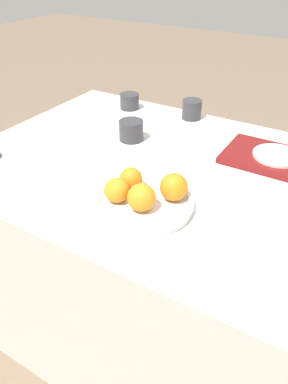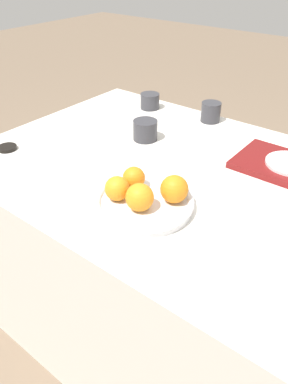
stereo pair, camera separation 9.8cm
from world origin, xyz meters
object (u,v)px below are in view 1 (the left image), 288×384
cup_2 (192,109)px  cup_0 (131,130)px  orange_3 (117,190)px  serving_tray (276,159)px  orange_2 (141,198)px  orange_1 (174,187)px  cup_1 (130,101)px  side_plate (277,155)px  orange_0 (131,179)px  fruit_platter (144,203)px

cup_2 → cup_0: bearing=-109.5°
orange_3 → serving_tray: size_ratio=0.20×
orange_2 → orange_3: bearing=-179.1°
orange_3 → cup_0: orange_3 is taller
orange_1 → cup_2: size_ratio=0.98×
cup_1 → orange_2: bearing=-54.6°
side_plate → cup_0: cup_0 is taller
orange_0 → cup_0: 0.35m
serving_tray → orange_1: bearing=-114.6°
orange_3 → serving_tray: 0.56m
orange_3 → cup_0: (-0.19, 0.37, -0.02)m
cup_0 → cup_2: cup_2 is taller
orange_3 → cup_1: (-0.36, 0.62, -0.02)m
orange_0 → cup_2: (-0.09, 0.59, -0.01)m
orange_1 → side_plate: bearing=65.4°
cup_1 → cup_2: bearing=8.1°
fruit_platter → orange_3: orange_3 is taller
cup_0 → cup_2: (0.10, 0.29, 0.00)m
cup_1 → cup_2: size_ratio=1.05×
side_plate → orange_1: bearing=-114.6°
orange_0 → cup_2: bearing=98.6°
fruit_platter → orange_3: bearing=-149.8°
orange_3 → side_plate: (0.30, 0.47, -0.03)m
serving_tray → orange_3: bearing=-122.5°
fruit_platter → orange_1: (0.06, 0.05, 0.04)m
orange_2 → side_plate: bearing=64.4°
side_plate → cup_1: size_ratio=1.91×
side_plate → orange_2: bearing=-115.6°
cup_0 → cup_1: (-0.17, 0.25, -0.00)m
orange_0 → cup_0: (-0.19, 0.30, -0.02)m
serving_tray → cup_1: cup_1 is taller
orange_1 → orange_3: 0.15m
orange_1 → cup_1: bearing=132.5°
fruit_platter → cup_2: cup_2 is taller
side_plate → cup_2: (-0.39, 0.19, 0.01)m
fruit_platter → cup_2: 0.64m
serving_tray → cup_2: cup_2 is taller
side_plate → fruit_platter: bearing=-118.7°
fruit_platter → side_plate: bearing=61.3°
orange_2 → cup_2: (-0.17, 0.66, -0.02)m
side_plate → cup_0: bearing=-168.1°
orange_1 → cup_0: (-0.32, 0.28, -0.02)m
orange_0 → side_plate: (0.30, 0.40, -0.03)m
fruit_platter → cup_2: bearing=103.8°
cup_2 → serving_tray: bearing=-25.4°
orange_1 → orange_2: size_ratio=1.02×
serving_tray → cup_0: cup_0 is taller
orange_2 → serving_tray: 0.52m
orange_3 → orange_2: bearing=0.9°
cup_2 → orange_0: bearing=-81.4°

